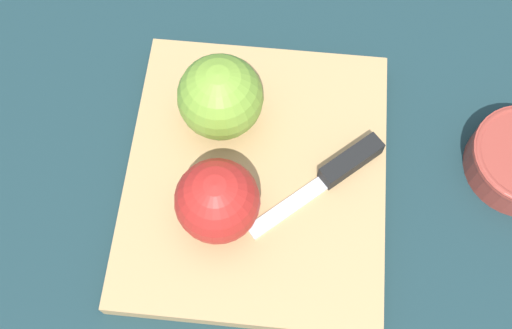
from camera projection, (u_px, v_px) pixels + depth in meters
ground_plane at (256, 181)px, 0.63m from camera, size 4.00×4.00×0.00m
cutting_board at (256, 177)px, 0.62m from camera, size 0.31×0.27×0.02m
apple_half_left at (220, 97)px, 0.60m from camera, size 0.09×0.09×0.09m
apple_half_right at (218, 201)px, 0.56m from camera, size 0.08×0.08×0.08m
knife at (342, 167)px, 0.60m from camera, size 0.12×0.14×0.02m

